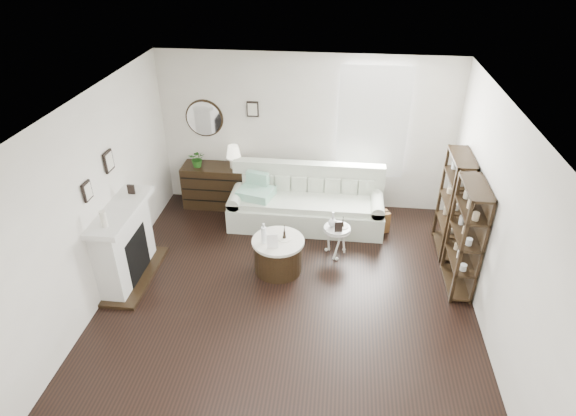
# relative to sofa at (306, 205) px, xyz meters

# --- Properties ---
(room) EXTENTS (5.50, 5.50, 5.50)m
(room) POSITION_rel_sofa_xyz_m (0.65, 0.62, 1.27)
(room) COLOR black
(room) RESTS_ON ground
(fireplace) EXTENTS (0.50, 1.40, 1.84)m
(fireplace) POSITION_rel_sofa_xyz_m (-2.40, -1.78, 0.21)
(fireplace) COLOR silver
(fireplace) RESTS_ON ground
(shelf_unit_far) EXTENTS (0.30, 0.80, 1.60)m
(shelf_unit_far) POSITION_rel_sofa_xyz_m (2.25, -0.53, 0.47)
(shelf_unit_far) COLOR black
(shelf_unit_far) RESTS_ON ground
(shelf_unit_near) EXTENTS (0.30, 0.80, 1.60)m
(shelf_unit_near) POSITION_rel_sofa_xyz_m (2.25, -1.43, 0.47)
(shelf_unit_near) COLOR black
(shelf_unit_near) RESTS_ON ground
(sofa) EXTENTS (2.56, 0.88, 0.99)m
(sofa) POSITION_rel_sofa_xyz_m (0.00, 0.00, 0.00)
(sofa) COLOR #B2BAA5
(sofa) RESTS_ON ground
(quilt) EXTENTS (0.65, 0.58, 0.14)m
(quilt) POSITION_rel_sofa_xyz_m (-0.84, -0.13, 0.25)
(quilt) COLOR #227E51
(quilt) RESTS_ON sofa
(suitcase) EXTENTS (0.57, 0.37, 0.36)m
(suitcase) POSITION_rel_sofa_xyz_m (1.12, -0.20, -0.15)
(suitcase) COLOR brown
(suitcase) RESTS_ON ground
(dresser) EXTENTS (1.16, 0.50, 0.78)m
(dresser) POSITION_rel_sofa_xyz_m (-1.64, 0.39, 0.06)
(dresser) COLOR black
(dresser) RESTS_ON ground
(table_lamp) EXTENTS (0.27, 0.27, 0.40)m
(table_lamp) POSITION_rel_sofa_xyz_m (-1.30, 0.39, 0.65)
(table_lamp) COLOR #F3E9CC
(table_lamp) RESTS_ON dresser
(potted_plant) EXTENTS (0.31, 0.27, 0.31)m
(potted_plant) POSITION_rel_sofa_xyz_m (-1.93, 0.34, 0.60)
(potted_plant) COLOR #205418
(potted_plant) RESTS_ON dresser
(drum_table) EXTENTS (0.76, 0.76, 0.53)m
(drum_table) POSITION_rel_sofa_xyz_m (-0.30, -1.37, -0.06)
(drum_table) COLOR black
(drum_table) RESTS_ON ground
(pedestal_table) EXTENTS (0.41, 0.41, 0.49)m
(pedestal_table) POSITION_rel_sofa_xyz_m (0.54, -0.89, 0.12)
(pedestal_table) COLOR silver
(pedestal_table) RESTS_ON ground
(eiffel_drum) EXTENTS (0.14, 0.14, 0.20)m
(eiffel_drum) POSITION_rel_sofa_xyz_m (-0.21, -1.31, 0.30)
(eiffel_drum) COLOR black
(eiffel_drum) RESTS_ON drum_table
(bottle_drum) EXTENTS (0.07, 0.07, 0.32)m
(bottle_drum) POSITION_rel_sofa_xyz_m (-0.49, -1.45, 0.36)
(bottle_drum) COLOR silver
(bottle_drum) RESTS_ON drum_table
(card_frame_drum) EXTENTS (0.16, 0.09, 0.20)m
(card_frame_drum) POSITION_rel_sofa_xyz_m (-0.35, -1.56, 0.30)
(card_frame_drum) COLOR silver
(card_frame_drum) RESTS_ON drum_table
(eiffel_ped) EXTENTS (0.11, 0.11, 0.16)m
(eiffel_ped) POSITION_rel_sofa_xyz_m (0.62, -0.86, 0.25)
(eiffel_ped) COLOR black
(eiffel_ped) RESTS_ON pedestal_table
(flask_ped) EXTENTS (0.13, 0.13, 0.25)m
(flask_ped) POSITION_rel_sofa_xyz_m (0.46, -0.87, 0.29)
(flask_ped) COLOR silver
(flask_ped) RESTS_ON pedestal_table
(card_frame_ped) EXTENTS (0.12, 0.07, 0.15)m
(card_frame_ped) POSITION_rel_sofa_xyz_m (0.55, -0.99, 0.24)
(card_frame_ped) COLOR black
(card_frame_ped) RESTS_ON pedestal_table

